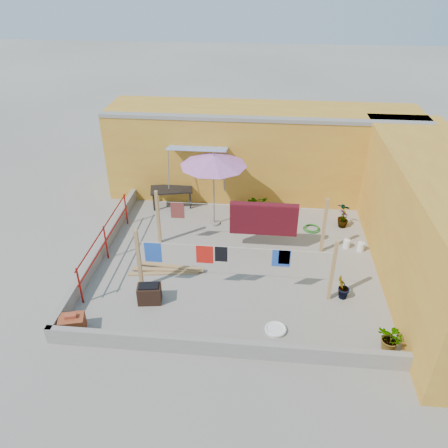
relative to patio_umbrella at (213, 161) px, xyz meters
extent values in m
plane|color=#9E998E|center=(0.94, -2.08, -2.28)|extent=(80.00, 80.00, 0.00)
cube|color=gold|center=(1.44, 2.62, -0.68)|extent=(11.00, 2.40, 3.20)
cube|color=gray|center=(1.44, 1.57, 0.87)|extent=(11.00, 0.35, 0.12)
cube|color=#2D51B2|center=(-0.66, 1.07, -0.03)|extent=(2.00, 0.79, 0.22)
cylinder|color=gray|center=(-1.61, 0.70, -0.68)|extent=(0.03, 0.30, 1.28)
cylinder|color=gray|center=(0.29, 0.70, -0.68)|extent=(0.03, 0.30, 1.28)
cube|color=gold|center=(6.14, -2.08, -0.68)|extent=(2.40, 9.00, 3.20)
cube|color=gray|center=(0.94, -5.66, -2.06)|extent=(8.30, 0.16, 0.44)
cube|color=gray|center=(-3.14, -2.08, -2.06)|extent=(0.16, 7.30, 0.44)
cylinder|color=#9F150F|center=(-2.91, -4.28, -1.73)|extent=(0.05, 0.05, 1.10)
cylinder|color=#9F150F|center=(-2.91, -2.28, -1.73)|extent=(0.05, 0.05, 1.10)
cylinder|color=#9F150F|center=(-2.91, -0.28, -1.73)|extent=(0.05, 0.05, 1.10)
cylinder|color=#9F150F|center=(-2.91, -2.28, -1.23)|extent=(0.04, 4.20, 0.04)
cylinder|color=#9F150F|center=(-2.91, -2.28, -1.68)|extent=(0.04, 4.20, 0.04)
cube|color=tan|center=(-1.56, -3.48, -1.38)|extent=(0.09, 0.09, 1.80)
cube|color=tan|center=(3.44, -3.48, -1.38)|extent=(0.09, 0.09, 1.80)
cube|color=tan|center=(3.44, -1.28, -1.38)|extent=(0.09, 0.09, 1.80)
cube|color=tan|center=(-1.56, -1.28, -1.38)|extent=(0.09, 0.09, 1.80)
cylinder|color=silver|center=(0.94, -3.48, -0.83)|extent=(5.00, 0.01, 0.01)
cylinder|color=silver|center=(0.94, -1.28, -0.83)|extent=(5.00, 0.01, 0.01)
cube|color=#460B14|center=(1.65, -1.28, -1.27)|extent=(2.01, 0.22, 0.97)
cube|color=black|center=(2.41, -1.28, -1.10)|extent=(0.34, 0.02, 0.54)
cube|color=maroon|center=(-0.95, -1.28, -1.10)|extent=(0.42, 0.02, 0.53)
cube|color=#2049AD|center=(-1.17, -3.48, -1.13)|extent=(0.45, 0.02, 0.59)
cube|color=black|center=(0.61, -3.48, -1.06)|extent=(0.32, 0.02, 0.45)
cube|color=red|center=(0.18, -3.48, -1.10)|extent=(0.44, 0.02, 0.53)
cube|color=#2049AD|center=(2.13, -3.48, -1.08)|extent=(0.47, 0.02, 0.50)
cube|color=black|center=(2.20, -3.48, -1.04)|extent=(0.28, 0.02, 0.42)
cylinder|color=gray|center=(0.00, 0.00, -2.25)|extent=(0.38, 0.38, 0.06)
cylinder|color=gray|center=(0.00, 0.00, -1.07)|extent=(0.05, 0.05, 2.43)
cone|color=#C66AAA|center=(0.00, 0.00, 0.02)|extent=(2.67, 2.67, 0.34)
cylinder|color=gray|center=(0.00, 0.00, 0.21)|extent=(0.04, 0.04, 0.11)
cube|color=black|center=(-1.66, 1.12, -1.62)|extent=(1.59, 1.04, 0.05)
cube|color=black|center=(-2.22, 0.69, -1.96)|extent=(0.05, 0.05, 0.64)
cube|color=black|center=(-2.35, 1.26, -1.96)|extent=(0.05, 0.05, 0.64)
cube|color=black|center=(-0.97, 0.97, -1.96)|extent=(0.05, 0.05, 0.64)
cube|color=black|center=(-1.10, 1.54, -1.96)|extent=(0.05, 0.05, 0.64)
cube|color=#954622|center=(-2.76, -5.28, -2.07)|extent=(0.67, 0.56, 0.42)
cube|color=#AB3E28|center=(-2.76, -5.28, -1.82)|extent=(0.29, 0.19, 0.08)
cube|color=tan|center=(-1.12, -2.88, -2.26)|extent=(1.97, 0.42, 0.04)
cube|color=tan|center=(-1.04, -2.76, -2.22)|extent=(1.98, 0.25, 0.04)
cube|color=tan|center=(-0.96, -2.64, -2.17)|extent=(1.98, 0.30, 0.04)
cube|color=black|center=(-1.20, -4.07, -2.03)|extent=(0.65, 0.48, 0.50)
cube|color=black|center=(-1.20, -4.07, -1.76)|extent=(0.54, 0.37, 0.04)
cylinder|color=white|center=(2.05, -4.81, -2.25)|extent=(0.49, 0.49, 0.06)
torus|color=white|center=(2.05, -4.81, -2.22)|extent=(0.52, 0.52, 0.05)
cylinder|color=white|center=(4.64, -1.14, -2.14)|extent=(0.21, 0.21, 0.29)
cylinder|color=white|center=(4.64, -1.14, -1.98)|extent=(0.06, 0.06, 0.05)
cylinder|color=white|center=(4.23, -1.02, -2.14)|extent=(0.21, 0.21, 0.28)
cylinder|color=white|center=(4.23, -1.02, -1.98)|extent=(0.06, 0.06, 0.05)
torus|color=#1B6E18|center=(3.24, -0.04, -2.26)|extent=(0.56, 0.56, 0.04)
torus|color=#1B6E18|center=(3.24, -0.04, -2.22)|extent=(0.48, 0.48, 0.04)
imported|color=#1F5418|center=(1.37, 0.64, -1.88)|extent=(0.94, 0.90, 0.81)
imported|color=#1F5418|center=(4.27, 0.24, -1.97)|extent=(0.38, 0.38, 0.62)
imported|color=#1F5418|center=(4.26, 0.38, -1.86)|extent=(0.53, 0.48, 0.84)
imported|color=#1F5418|center=(3.78, -3.44, -1.94)|extent=(0.49, 0.48, 0.69)
imported|color=#1F5418|center=(4.64, -5.14, -1.95)|extent=(0.78, 0.79, 0.67)
camera|label=1|loc=(1.59, -12.52, 5.32)|focal=35.00mm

